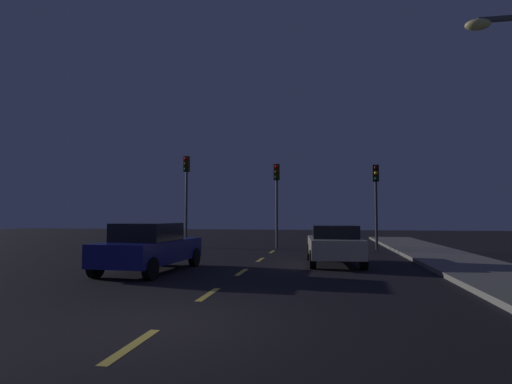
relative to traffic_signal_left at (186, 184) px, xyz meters
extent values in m
plane|color=black|center=(5.28, -9.27, -3.66)|extent=(80.00, 80.00, 0.00)
cube|color=gray|center=(12.78, -9.27, -3.58)|extent=(3.00, 40.00, 0.15)
cube|color=#EACC4C|center=(5.28, -17.47, -3.65)|extent=(0.16, 1.60, 0.01)
cube|color=#EACC4C|center=(5.28, -13.67, -3.65)|extent=(0.16, 1.60, 0.01)
cube|color=#EACC4C|center=(5.28, -9.87, -3.65)|extent=(0.16, 1.60, 0.01)
cube|color=#EACC4C|center=(5.28, -6.07, -3.65)|extent=(0.16, 1.60, 0.01)
cube|color=#EACC4C|center=(5.28, -2.27, -3.65)|extent=(0.16, 1.60, 0.01)
cylinder|color=#4C4C51|center=(0.00, 0.02, -1.03)|extent=(0.14, 0.14, 5.25)
cube|color=#382D0C|center=(0.00, 0.02, 1.14)|extent=(0.32, 0.24, 0.90)
sphere|color=red|center=(0.00, -0.14, 1.44)|extent=(0.20, 0.20, 0.20)
sphere|color=#3F2D0C|center=(0.00, -0.14, 1.14)|extent=(0.20, 0.20, 0.20)
sphere|color=#0C3319|center=(0.00, -0.14, 0.84)|extent=(0.20, 0.20, 0.20)
cylinder|color=#4C4C51|center=(5.26, 0.02, -1.31)|extent=(0.14, 0.14, 4.68)
cube|color=#382D0C|center=(5.26, 0.02, 0.58)|extent=(0.32, 0.24, 0.90)
sphere|color=red|center=(5.26, -0.14, 0.88)|extent=(0.20, 0.20, 0.20)
sphere|color=#3F2D0C|center=(5.26, -0.14, 0.58)|extent=(0.20, 0.20, 0.20)
sphere|color=#0C3319|center=(5.26, -0.14, 0.28)|extent=(0.20, 0.20, 0.20)
cylinder|color=#2D2D30|center=(10.62, 0.02, -1.39)|extent=(0.14, 0.14, 4.53)
cube|color=black|center=(10.62, 0.02, 0.42)|extent=(0.32, 0.24, 0.90)
sphere|color=#3F0C0C|center=(10.62, -0.14, 0.72)|extent=(0.20, 0.20, 0.20)
sphere|color=orange|center=(10.62, -0.14, 0.42)|extent=(0.20, 0.20, 0.20)
sphere|color=#0C3319|center=(10.62, -0.14, 0.12)|extent=(0.20, 0.20, 0.20)
cube|color=beige|center=(8.24, -7.24, -3.01)|extent=(2.09, 4.01, 0.66)
cube|color=black|center=(8.25, -7.43, -2.44)|extent=(1.72, 1.86, 0.46)
cylinder|color=black|center=(7.29, -5.91, -3.34)|extent=(0.27, 0.65, 0.64)
cylinder|color=black|center=(8.98, -5.79, -3.34)|extent=(0.27, 0.65, 0.64)
cylinder|color=black|center=(7.49, -8.69, -3.34)|extent=(0.27, 0.65, 0.64)
cylinder|color=black|center=(9.18, -8.57, -3.34)|extent=(0.27, 0.65, 0.64)
cube|color=navy|center=(2.35, -10.22, -3.00)|extent=(2.10, 4.53, 0.68)
cube|color=black|center=(2.33, -10.44, -2.38)|extent=(1.74, 2.08, 0.56)
cylinder|color=black|center=(1.58, -8.51, -3.34)|extent=(0.26, 0.65, 0.64)
cylinder|color=black|center=(3.30, -8.61, -3.34)|extent=(0.26, 0.65, 0.64)
cylinder|color=black|center=(1.39, -11.83, -3.34)|extent=(0.26, 0.65, 0.64)
cylinder|color=black|center=(3.11, -11.93, -3.34)|extent=(0.26, 0.65, 0.64)
ellipsoid|color=#F2D88C|center=(11.40, -13.04, 2.48)|extent=(0.56, 0.36, 0.24)
camera|label=1|loc=(7.94, -22.95, -1.86)|focal=29.14mm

